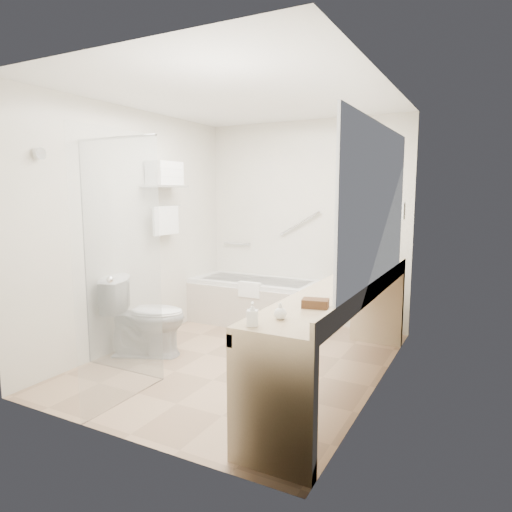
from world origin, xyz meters
The scene contains 25 objects.
floor centered at (0.00, 0.00, 0.00)m, with size 3.20×3.20×0.00m, color tan.
ceiling centered at (0.00, 0.00, 2.50)m, with size 2.60×3.20×0.10m, color white.
wall_back centered at (0.00, 1.60, 1.25)m, with size 2.60×0.10×2.50m, color beige.
wall_front centered at (0.00, -1.60, 1.25)m, with size 2.60×0.10×2.50m, color beige.
wall_left centered at (-1.30, 0.00, 1.25)m, with size 0.10×3.20×2.50m, color beige.
wall_right centered at (1.30, 0.00, 1.25)m, with size 0.10×3.20×2.50m, color beige.
bathtub centered at (-0.50, 1.24, 0.28)m, with size 1.60×0.73×0.59m.
grab_bar_short centered at (-0.95, 1.56, 0.95)m, with size 0.03×0.03×0.40m, color silver.
grab_bar_long centered at (-0.05, 1.56, 1.25)m, with size 0.03×0.03×0.60m, color silver.
shower_enclosure centered at (-0.63, -0.93, 1.07)m, with size 0.96×0.91×2.11m.
towel_shelf centered at (-1.17, 0.35, 1.75)m, with size 0.24×0.55×0.81m.
vanity_counter centered at (1.02, -0.15, 0.64)m, with size 0.55×2.70×0.95m.
sink centered at (1.05, 0.25, 0.82)m, with size 0.40×0.52×0.14m, color white.
faucet centered at (1.20, 0.25, 0.93)m, with size 0.03×0.03×0.14m, color silver.
mirror centered at (1.29, -0.15, 1.55)m, with size 0.02×2.00×1.20m, color silver.
hairdryer_unit centered at (1.25, 1.05, 1.45)m, with size 0.08×0.10×0.18m, color silver.
toilet centered at (-0.95, -0.29, 0.39)m, with size 0.45×0.80×0.79m, color white.
amenity_basket centered at (1.05, -0.82, 0.88)m, with size 0.18×0.12×0.06m, color #4A311A.
soap_bottle_a centered at (0.87, -1.40, 0.88)m, with size 0.06×0.14×0.07m, color silver.
soap_bottle_b centered at (0.96, -1.19, 0.89)m, with size 0.08×0.10×0.08m, color silver.
water_bottle_left centered at (0.97, 1.10, 0.94)m, with size 0.06×0.06×0.20m.
water_bottle_mid centered at (0.94, 1.10, 0.93)m, with size 0.05×0.05×0.17m.
water_bottle_right centered at (0.99, 0.63, 0.94)m, with size 0.06×0.06×0.21m.
drinking_glass_near centered at (0.96, 0.70, 0.89)m, with size 0.07×0.07×0.09m, color silver.
drinking_glass_far centered at (0.82, 0.55, 0.90)m, with size 0.08×0.08×0.10m, color silver.
Camera 1 is at (2.11, -3.71, 1.64)m, focal length 32.00 mm.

